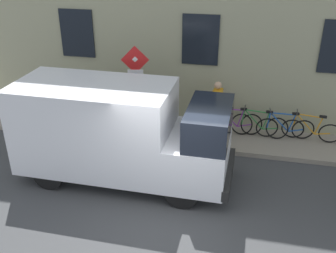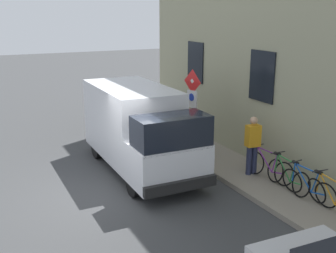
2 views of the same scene
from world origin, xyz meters
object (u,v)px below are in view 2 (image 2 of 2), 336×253
Objects in this scene: bicycle_green at (288,176)px; bicycle_orange at (332,198)px; sign_post_stacked at (192,101)px; bicycle_blue at (308,186)px; bicycle_purple at (269,167)px; delivery_van at (139,127)px; pedestrian at (253,143)px.

bicycle_orange is at bearing -176.89° from bicycle_green.
sign_post_stacked is 4.63m from bicycle_blue.
bicycle_purple is (0.91, -2.80, -1.45)m from sign_post_stacked.
bicycle_purple is at bearing 46.84° from delivery_van.
pedestrian is (-0.20, 1.29, 0.56)m from bicycle_green.
pedestrian is (-0.20, 2.04, 0.56)m from bicycle_blue.
delivery_van is 5.11m from bicycle_blue.
pedestrian is at bearing -72.63° from sign_post_stacked.
sign_post_stacked is 2.53m from pedestrian.
pedestrian is at bearing -0.04° from bicycle_blue.
pedestrian is (-0.20, 0.54, 0.56)m from bicycle_purple.
bicycle_green is 1.00× the size of bicycle_purple.
bicycle_orange is (2.82, -4.94, -0.82)m from delivery_van.
bicycle_orange and bicycle_green have the same top height.
bicycle_purple is 1.00× the size of pedestrian.
sign_post_stacked reaches higher than pedestrian.
delivery_van is (-1.91, -0.12, -0.63)m from sign_post_stacked.
bicycle_green is at bearing 14.21° from pedestrian.
bicycle_blue and bicycle_green have the same top height.
pedestrian is at bearing 9.18° from bicycle_orange.
bicycle_blue is at bearing 5.18° from bicycle_orange.
pedestrian is at bearing 51.13° from delivery_van.
delivery_van is 3.11× the size of pedestrian.
delivery_van is 3.12× the size of bicycle_blue.
bicycle_blue is at bearing -176.98° from bicycle_green.
sign_post_stacked is at bearing 17.43° from bicycle_green.
sign_post_stacked is at bearing 93.93° from delivery_van.
delivery_van is at bearing -123.92° from pedestrian.
pedestrian is (-0.20, 2.79, 0.56)m from bicycle_orange.
pedestrian is (0.71, -2.26, -0.89)m from sign_post_stacked.
sign_post_stacked is 1.58× the size of bicycle_purple.
delivery_van is 3.98m from bicycle_purple.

